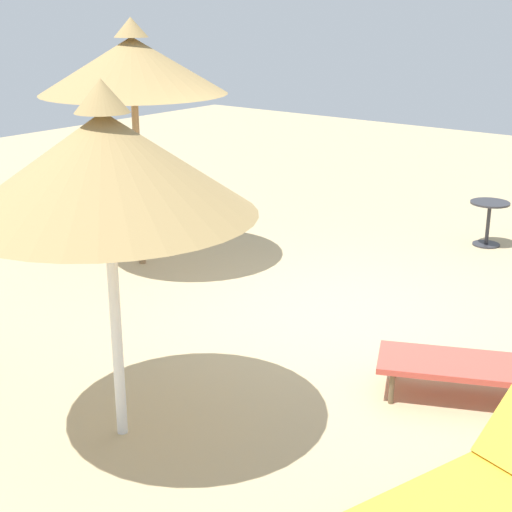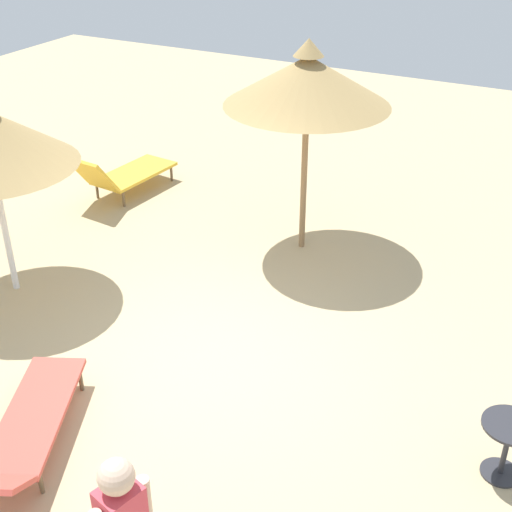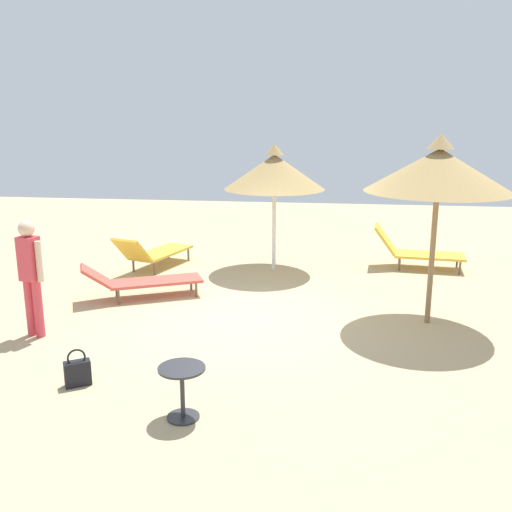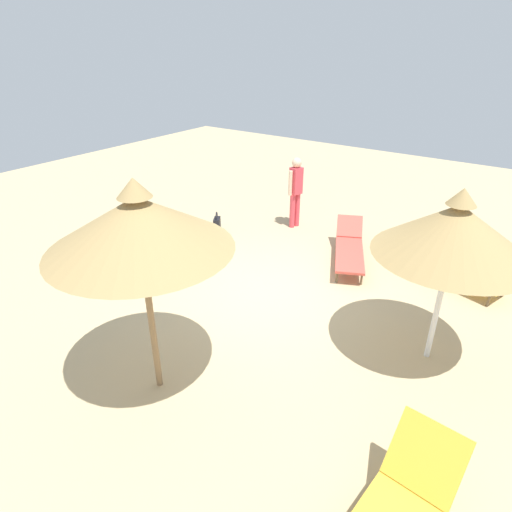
# 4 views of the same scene
# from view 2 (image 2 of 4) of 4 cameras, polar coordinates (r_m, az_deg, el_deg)

# --- Properties ---
(ground) EXTENTS (24.00, 24.00, 0.10)m
(ground) POSITION_cam_2_polar(r_m,az_deg,el_deg) (7.92, -4.11, -8.05)
(ground) COLOR tan
(parasol_umbrella_front) EXTENTS (2.16, 2.16, 2.90)m
(parasol_umbrella_front) POSITION_cam_2_polar(r_m,az_deg,el_deg) (9.04, 4.24, 14.09)
(parasol_umbrella_front) COLOR olive
(parasol_umbrella_front) RESTS_ON ground
(lounge_chair_far_right) EXTENTS (1.92, 0.87, 0.89)m
(lounge_chair_far_right) POSITION_cam_2_polar(r_m,az_deg,el_deg) (11.49, -10.94, 6.65)
(lounge_chair_far_right) COLOR gold
(lounge_chair_far_right) RESTS_ON ground
(lounge_chair_edge) EXTENTS (2.11, 1.37, 0.66)m
(lounge_chair_edge) POSITION_cam_2_polar(r_m,az_deg,el_deg) (6.78, -18.30, -13.30)
(lounge_chair_edge) COLOR #CC4C3F
(lounge_chair_edge) RESTS_ON ground
(side_table_round) EXTENTS (0.51, 0.51, 0.59)m
(side_table_round) POSITION_cam_2_polar(r_m,az_deg,el_deg) (6.63, 19.90, -14.03)
(side_table_round) COLOR #2D2D33
(side_table_round) RESTS_ON ground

